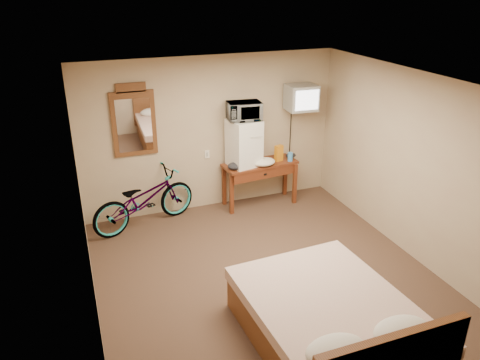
{
  "coord_description": "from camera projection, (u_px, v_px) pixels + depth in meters",
  "views": [
    {
      "loc": [
        -2.1,
        -4.6,
        3.55
      ],
      "look_at": [
        -0.12,
        0.64,
        1.14
      ],
      "focal_mm": 35.0,
      "sensor_mm": 36.0,
      "label": 1
    }
  ],
  "objects": [
    {
      "name": "cloth_dark_a",
      "position": [
        237.0,
        166.0,
        7.46
      ],
      "size": [
        0.3,
        0.22,
        0.11
      ],
      "primitive_type": "ellipsoid",
      "color": "black",
      "rests_on": "desk"
    },
    {
      "name": "microwave",
      "position": [
        244.0,
        111.0,
        7.29
      ],
      "size": [
        0.55,
        0.4,
        0.29
      ],
      "primitive_type": "imported",
      "rotation": [
        0.0,
        0.0,
        -0.11
      ],
      "color": "white",
      "rests_on": "mini_fridge"
    },
    {
      "name": "crt_television",
      "position": [
        301.0,
        97.0,
        7.54
      ],
      "size": [
        0.49,
        0.59,
        0.41
      ],
      "color": "black",
      "rests_on": "room"
    },
    {
      "name": "room",
      "position": [
        269.0,
        190.0,
        5.54
      ],
      "size": [
        4.6,
        4.64,
        2.5
      ],
      "color": "#3F2D1F",
      "rests_on": "ground"
    },
    {
      "name": "blue_cup",
      "position": [
        290.0,
        157.0,
        7.78
      ],
      "size": [
        0.08,
        0.08,
        0.15
      ],
      "primitive_type": "cylinder",
      "color": "#4595EC",
      "rests_on": "desk"
    },
    {
      "name": "cloth_cream",
      "position": [
        263.0,
        162.0,
        7.6
      ],
      "size": [
        0.4,
        0.3,
        0.12
      ],
      "primitive_type": "ellipsoid",
      "color": "white",
      "rests_on": "desk"
    },
    {
      "name": "desk",
      "position": [
        261.0,
        171.0,
        7.76
      ],
      "size": [
        1.28,
        0.59,
        0.75
      ],
      "color": "maroon",
      "rests_on": "floor"
    },
    {
      "name": "snack_bag",
      "position": [
        279.0,
        153.0,
        7.77
      ],
      "size": [
        0.15,
        0.11,
        0.27
      ],
      "primitive_type": "cube",
      "rotation": [
        0.0,
        0.0,
        0.27
      ],
      "color": "orange",
      "rests_on": "desk"
    },
    {
      "name": "wall_mirror",
      "position": [
        134.0,
        121.0,
        6.97
      ],
      "size": [
        0.65,
        0.04,
        1.11
      ],
      "color": "brown",
      "rests_on": "room"
    },
    {
      "name": "bicycle",
      "position": [
        144.0,
        199.0,
        7.15
      ],
      "size": [
        1.8,
        1.1,
        0.89
      ],
      "primitive_type": "imported",
      "rotation": [
        0.0,
        0.0,
        1.89
      ],
      "color": "black",
      "rests_on": "floor"
    },
    {
      "name": "bed",
      "position": [
        333.0,
        325.0,
        4.79
      ],
      "size": [
        1.63,
        2.1,
        0.9
      ],
      "color": "brown",
      "rests_on": "floor"
    },
    {
      "name": "mini_fridge",
      "position": [
        244.0,
        143.0,
        7.5
      ],
      "size": [
        0.54,
        0.53,
        0.76
      ],
      "color": "white",
      "rests_on": "desk"
    },
    {
      "name": "cloth_dark_b",
      "position": [
        291.0,
        155.0,
        7.94
      ],
      "size": [
        0.17,
        0.14,
        0.08
      ],
      "primitive_type": "ellipsoid",
      "color": "black",
      "rests_on": "desk"
    }
  ]
}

